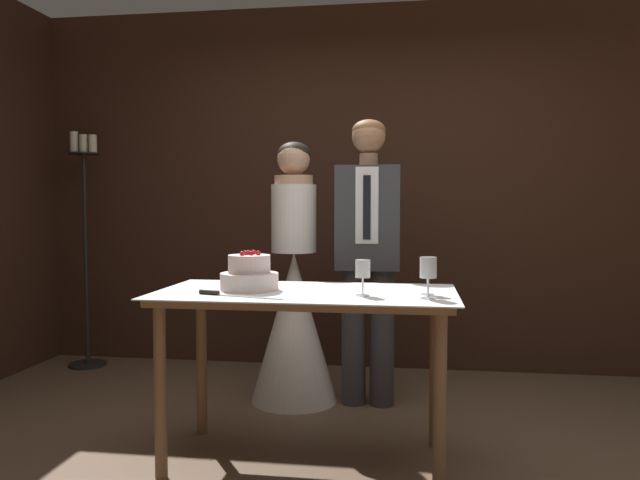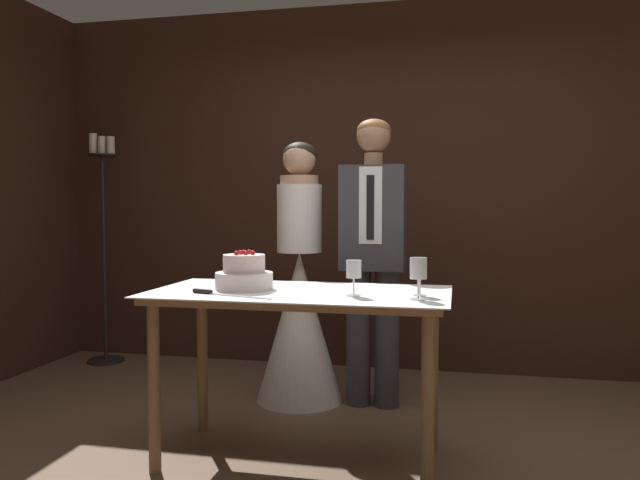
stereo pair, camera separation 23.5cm
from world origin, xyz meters
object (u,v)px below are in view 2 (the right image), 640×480
Objects in this scene: cake_table at (300,313)px; bride at (300,307)px; candle_stand at (104,244)px; groom at (373,247)px; wine_glass_middle at (418,270)px; wine_glass_far at (420,271)px; tiered_cake at (244,274)px; wine_glass_near at (354,271)px; cake_knife at (216,293)px.

bride is (-0.23, 0.90, -0.12)m from cake_table.
groom is at bearing -15.54° from candle_stand.
cake_table is at bearing 165.15° from wine_glass_middle.
bride reaches higher than wine_glass_far.
cake_table is 0.97m from groom.
candle_stand is at bearing 142.36° from cake_table.
tiered_cake is 0.85m from wine_glass_far.
cake_table is 0.37m from wine_glass_near.
tiered_cake is 2.27m from candle_stand.
cake_table is 3.41× the size of cake_knife.
wine_glass_near is at bearing -10.43° from tiered_cake.
wine_glass_far is 0.09× the size of candle_stand.
candle_stand is at bearing 138.04° from tiered_cake.
wine_glass_far is 1.00m from groom.
cake_table is 0.41m from cake_knife.
cake_table is 5.07× the size of tiered_cake.
candle_stand is (-2.53, 1.66, -0.02)m from wine_glass_middle.
wine_glass_middle is at bearing -33.33° from candle_stand.
bride is 0.60m from groom.
groom is at bearing 92.65° from wine_glass_near.
candle_stand reaches higher than cake_table.
tiered_cake is 1.04m from groom.
wine_glass_middle is (0.84, -0.15, 0.06)m from tiered_cake.
tiered_cake is 0.56m from wine_glass_near.
cake_knife is 0.92m from wine_glass_middle.
tiered_cake is 0.95m from bride.
groom reaches higher than wine_glass_far.
cake_knife is 1.13m from bride.
wine_glass_near is at bearing -166.52° from wine_glass_far.
bride is 1.86m from candle_stand.
candle_stand is (-1.62, 1.71, 0.10)m from cake_knife.
wine_glass_near reaches higher than cake_table.
groom is at bearing 75.63° from cake_table.
cake_table is 2.49m from candle_stand.
wine_glass_near is at bearing -87.35° from groom.
cake_table is 0.87× the size of bride.
wine_glass_middle is (0.57, -0.15, 0.23)m from cake_table.
cake_knife is at bearing -46.61° from candle_stand.
bride is (-0.80, 1.05, -0.36)m from wine_glass_middle.
cake_knife is at bearing -169.62° from wine_glass_far.
bride reaches higher than cake_table.
bride is at bearing 130.44° from wine_glass_far.
wine_glass_near is 1.01m from groom.
groom reaches higher than cake_knife.
tiered_cake is 0.16× the size of groom.
bride is (-0.80, 0.94, -0.34)m from wine_glass_far.
cake_knife is 2.36m from candle_stand.
wine_glass_middle is (0.29, -0.05, 0.02)m from wine_glass_near.
candle_stand is at bearing 148.55° from wine_glass_far.
groom is (0.46, -0.00, 0.38)m from bride.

